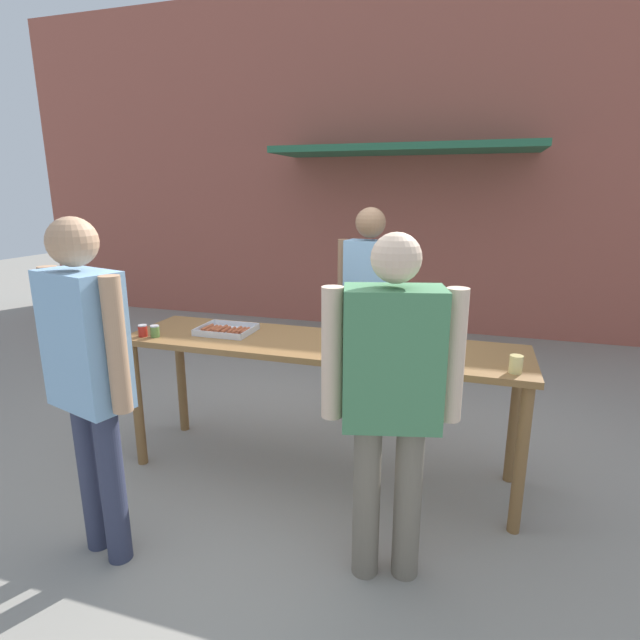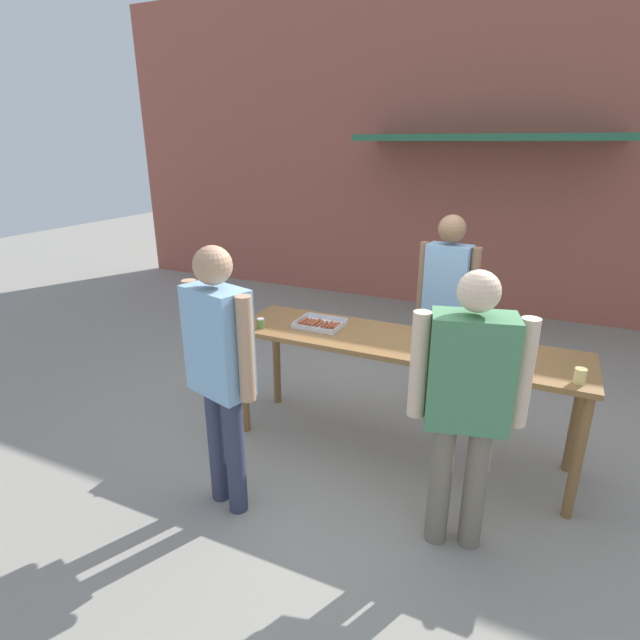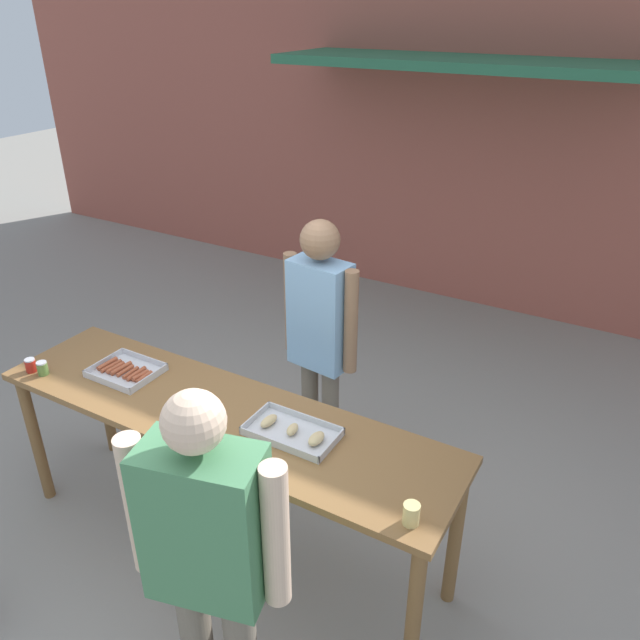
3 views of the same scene
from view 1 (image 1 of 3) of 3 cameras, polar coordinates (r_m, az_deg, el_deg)
name	(u,v)px [view 1 (image 1 of 3)]	position (r m, az deg, el deg)	size (l,w,h in m)	color
ground_plane	(320,471)	(3.66, 0.00, -16.86)	(24.00, 24.00, 0.00)	gray
building_facade_back	(409,164)	(7.03, 10.17, 17.17)	(12.00, 1.11, 4.50)	#A85647
serving_table	(320,359)	(3.30, 0.00, -4.43)	(2.64, 0.68, 0.95)	brown
food_tray_sausages	(226,330)	(3.55, -10.65, -1.18)	(0.37, 0.31, 0.04)	silver
food_tray_buns	(389,344)	(3.19, 7.86, -2.78)	(0.46, 0.26, 0.05)	silver
condiment_jar_mustard	(143,331)	(3.59, -19.60, -1.16)	(0.06, 0.06, 0.08)	#B22319
condiment_jar_ketchup	(155,331)	(3.55, -18.35, -1.23)	(0.06, 0.06, 0.08)	#567A38
beer_cup	(516,364)	(2.91, 21.49, -4.72)	(0.07, 0.07, 0.10)	#DBC67A
person_server_behind_table	(369,297)	(3.96, 5.59, 2.61)	(0.53, 0.24, 1.79)	#756B5B
person_customer_holding_hotdog	(88,365)	(2.72, -25.03, -4.64)	(0.58, 0.34, 1.79)	#333851
person_customer_with_cup	(391,385)	(2.36, 8.16, -7.41)	(0.64, 0.35, 1.74)	#756B5B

